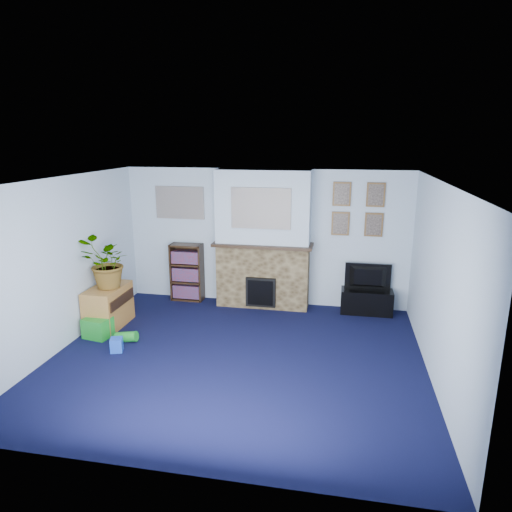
% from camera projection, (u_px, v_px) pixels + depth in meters
% --- Properties ---
extents(floor, '(5.00, 4.50, 0.01)m').
position_uv_depth(floor, '(237.00, 358.00, 6.22)').
color(floor, black).
rests_on(floor, ground).
extents(ceiling, '(5.00, 4.50, 0.01)m').
position_uv_depth(ceiling, '(235.00, 181.00, 5.61)').
color(ceiling, white).
rests_on(ceiling, wall_back).
extents(wall_back, '(5.00, 0.04, 2.40)m').
position_uv_depth(wall_back, '(265.00, 238.00, 8.05)').
color(wall_back, silver).
rests_on(wall_back, ground).
extents(wall_front, '(5.00, 0.04, 2.40)m').
position_uv_depth(wall_front, '(173.00, 352.00, 3.78)').
color(wall_front, silver).
rests_on(wall_front, ground).
extents(wall_left, '(0.04, 4.50, 2.40)m').
position_uv_depth(wall_left, '(62.00, 264.00, 6.37)').
color(wall_left, silver).
rests_on(wall_left, ground).
extents(wall_right, '(0.04, 4.50, 2.40)m').
position_uv_depth(wall_right, '(439.00, 285.00, 5.46)').
color(wall_right, silver).
rests_on(wall_right, ground).
extents(chimney_breast, '(1.72, 0.50, 2.40)m').
position_uv_depth(chimney_breast, '(263.00, 241.00, 7.86)').
color(chimney_breast, brown).
rests_on(chimney_breast, ground).
extents(collage_main, '(1.00, 0.03, 0.68)m').
position_uv_depth(collage_main, '(261.00, 208.00, 7.51)').
color(collage_main, gray).
rests_on(collage_main, chimney_breast).
extents(collage_left, '(0.90, 0.03, 0.58)m').
position_uv_depth(collage_left, '(180.00, 203.00, 8.17)').
color(collage_left, gray).
rests_on(collage_left, wall_back).
extents(portrait_tl, '(0.30, 0.03, 0.40)m').
position_uv_depth(portrait_tl, '(342.00, 194.00, 7.59)').
color(portrait_tl, brown).
rests_on(portrait_tl, wall_back).
extents(portrait_tr, '(0.30, 0.03, 0.40)m').
position_uv_depth(portrait_tr, '(376.00, 195.00, 7.49)').
color(portrait_tr, brown).
rests_on(portrait_tr, wall_back).
extents(portrait_bl, '(0.30, 0.03, 0.40)m').
position_uv_depth(portrait_bl, '(340.00, 224.00, 7.72)').
color(portrait_bl, brown).
rests_on(portrait_bl, wall_back).
extents(portrait_br, '(0.30, 0.03, 0.40)m').
position_uv_depth(portrait_br, '(374.00, 225.00, 7.62)').
color(portrait_br, brown).
rests_on(portrait_br, wall_back).
extents(tv_stand, '(0.86, 0.36, 0.41)m').
position_uv_depth(tv_stand, '(367.00, 300.00, 7.76)').
color(tv_stand, black).
rests_on(tv_stand, ground).
extents(television, '(0.77, 0.10, 0.44)m').
position_uv_depth(television, '(368.00, 277.00, 7.68)').
color(television, black).
rests_on(television, tv_stand).
extents(bookshelf, '(0.58, 0.28, 1.05)m').
position_uv_depth(bookshelf, '(187.00, 273.00, 8.35)').
color(bookshelf, black).
rests_on(bookshelf, ground).
extents(sideboard, '(0.46, 0.84, 0.65)m').
position_uv_depth(sideboard, '(108.00, 305.00, 7.20)').
color(sideboard, '#A37034').
rests_on(sideboard, ground).
extents(potted_plant, '(0.84, 0.90, 0.81)m').
position_uv_depth(potted_plant, '(106.00, 263.00, 6.96)').
color(potted_plant, '#26661E').
rests_on(potted_plant, sideboard).
extents(mantel_clock, '(0.10, 0.06, 0.14)m').
position_uv_depth(mantel_clock, '(263.00, 239.00, 7.81)').
color(mantel_clock, gold).
rests_on(mantel_clock, chimney_breast).
extents(mantel_candle, '(0.05, 0.05, 0.15)m').
position_uv_depth(mantel_candle, '(276.00, 239.00, 7.76)').
color(mantel_candle, '#B2BFC6').
rests_on(mantel_candle, chimney_breast).
extents(mantel_teddy, '(0.15, 0.15, 0.15)m').
position_uv_depth(mantel_teddy, '(236.00, 239.00, 7.90)').
color(mantel_teddy, gray).
rests_on(mantel_teddy, chimney_breast).
extents(mantel_can, '(0.06, 0.06, 0.11)m').
position_uv_depth(mantel_can, '(302.00, 242.00, 7.69)').
color(mantel_can, blue).
rests_on(mantel_can, chimney_breast).
extents(green_crate, '(0.42, 0.36, 0.30)m').
position_uv_depth(green_crate, '(98.00, 328.00, 6.84)').
color(green_crate, '#198C26').
rests_on(green_crate, ground).
extents(toy_ball, '(0.16, 0.16, 0.16)m').
position_uv_depth(toy_ball, '(128.00, 311.00, 7.65)').
color(toy_ball, '#198C26').
rests_on(toy_ball, ground).
extents(toy_block, '(0.20, 0.20, 0.20)m').
position_uv_depth(toy_block, '(117.00, 344.00, 6.39)').
color(toy_block, blue).
rests_on(toy_block, ground).
extents(toy_tube, '(0.35, 0.15, 0.20)m').
position_uv_depth(toy_tube, '(126.00, 337.00, 6.71)').
color(toy_tube, '#198C26').
rests_on(toy_tube, ground).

